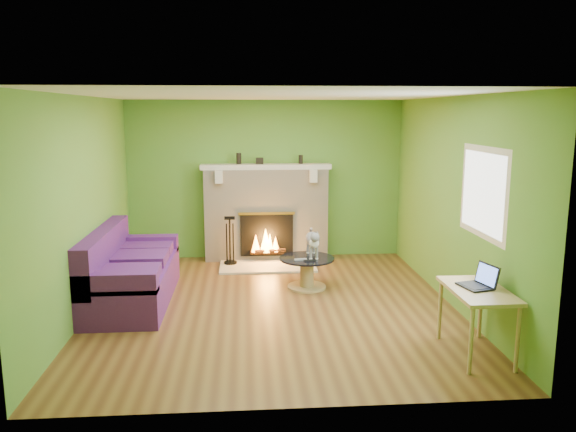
% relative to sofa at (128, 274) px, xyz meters
% --- Properties ---
extents(floor, '(5.00, 5.00, 0.00)m').
position_rel_sofa_xyz_m(floor, '(1.86, -0.32, -0.37)').
color(floor, '#5A3519').
rests_on(floor, ground).
extents(ceiling, '(5.00, 5.00, 0.00)m').
position_rel_sofa_xyz_m(ceiling, '(1.86, -0.32, 2.23)').
color(ceiling, white).
rests_on(ceiling, wall_back).
extents(wall_back, '(5.00, 0.00, 5.00)m').
position_rel_sofa_xyz_m(wall_back, '(1.86, 2.18, 0.93)').
color(wall_back, '#5B8A2D').
rests_on(wall_back, floor).
extents(wall_front, '(5.00, 0.00, 5.00)m').
position_rel_sofa_xyz_m(wall_front, '(1.86, -2.82, 0.93)').
color(wall_front, '#5B8A2D').
rests_on(wall_front, floor).
extents(wall_left, '(0.00, 5.00, 5.00)m').
position_rel_sofa_xyz_m(wall_left, '(-0.39, -0.32, 0.93)').
color(wall_left, '#5B8A2D').
rests_on(wall_left, floor).
extents(wall_right, '(0.00, 5.00, 5.00)m').
position_rel_sofa_xyz_m(wall_right, '(4.11, -0.32, 0.93)').
color(wall_right, '#5B8A2D').
rests_on(wall_right, floor).
extents(window_frame, '(0.00, 1.20, 1.20)m').
position_rel_sofa_xyz_m(window_frame, '(4.10, -1.22, 1.18)').
color(window_frame, silver).
rests_on(window_frame, wall_right).
extents(window_pane, '(0.00, 1.06, 1.06)m').
position_rel_sofa_xyz_m(window_pane, '(4.09, -1.22, 1.18)').
color(window_pane, white).
rests_on(window_pane, wall_right).
extents(fireplace, '(2.10, 0.46, 1.58)m').
position_rel_sofa_xyz_m(fireplace, '(1.86, 1.99, 0.41)').
color(fireplace, beige).
rests_on(fireplace, floor).
extents(hearth, '(1.50, 0.75, 0.03)m').
position_rel_sofa_xyz_m(hearth, '(1.86, 1.48, -0.35)').
color(hearth, beige).
rests_on(hearth, floor).
extents(mantel, '(2.10, 0.28, 0.08)m').
position_rel_sofa_xyz_m(mantel, '(1.86, 1.97, 1.17)').
color(mantel, beige).
rests_on(mantel, fireplace).
extents(sofa, '(0.95, 2.10, 0.94)m').
position_rel_sofa_xyz_m(sofa, '(0.00, 0.00, 0.00)').
color(sofa, '#4A1A63').
rests_on(sofa, floor).
extents(coffee_table, '(0.76, 0.76, 0.43)m').
position_rel_sofa_xyz_m(coffee_table, '(2.35, 0.39, -0.12)').
color(coffee_table, tan).
rests_on(coffee_table, floor).
extents(desk, '(0.54, 0.93, 0.69)m').
position_rel_sofa_xyz_m(desk, '(3.81, -1.91, 0.24)').
color(desk, tan).
rests_on(desk, floor).
extents(cat, '(0.25, 0.66, 0.41)m').
position_rel_sofa_xyz_m(cat, '(2.43, 0.44, 0.27)').
color(cat, slate).
rests_on(cat, coffee_table).
extents(remote_silver, '(0.18, 0.08, 0.02)m').
position_rel_sofa_xyz_m(remote_silver, '(2.25, 0.27, 0.07)').
color(remote_silver, '#959598').
rests_on(remote_silver, coffee_table).
extents(remote_black, '(0.16, 0.06, 0.02)m').
position_rel_sofa_xyz_m(remote_black, '(2.37, 0.21, 0.07)').
color(remote_black, black).
rests_on(remote_black, coffee_table).
extents(laptop, '(0.35, 0.38, 0.24)m').
position_rel_sofa_xyz_m(laptop, '(3.79, -1.86, 0.44)').
color(laptop, black).
rests_on(laptop, desk).
extents(fire_tools, '(0.21, 0.21, 0.77)m').
position_rel_sofa_xyz_m(fire_tools, '(1.27, 1.63, 0.05)').
color(fire_tools, black).
rests_on(fire_tools, hearth).
extents(mantel_vase_left, '(0.08, 0.08, 0.18)m').
position_rel_sofa_xyz_m(mantel_vase_left, '(1.42, 2.00, 1.30)').
color(mantel_vase_left, black).
rests_on(mantel_vase_left, mantel).
extents(mantel_vase_right, '(0.07, 0.07, 0.14)m').
position_rel_sofa_xyz_m(mantel_vase_right, '(2.42, 2.00, 1.28)').
color(mantel_vase_right, black).
rests_on(mantel_vase_right, mantel).
extents(mantel_box, '(0.12, 0.08, 0.10)m').
position_rel_sofa_xyz_m(mantel_box, '(1.76, 2.00, 1.26)').
color(mantel_box, black).
rests_on(mantel_box, mantel).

